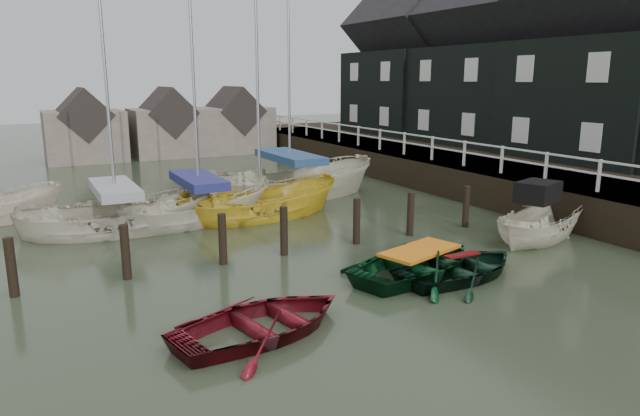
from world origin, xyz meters
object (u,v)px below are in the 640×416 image
rowboat_dkgreen (461,277)px  sailboat_a (118,230)px  sailboat_b (200,218)px  sailboat_c (261,216)px  rowboat_green (419,274)px  sailboat_d (290,196)px  rowboat_red (264,334)px  motorboat (539,236)px

rowboat_dkgreen → sailboat_a: 11.06m
sailboat_b → sailboat_c: bearing=-122.9°
rowboat_green → rowboat_dkgreen: rowboat_green is taller
sailboat_b → sailboat_d: (4.53, 2.17, -0.01)m
rowboat_red → sailboat_c: bearing=-33.3°
rowboat_dkgreen → sailboat_c: (-2.07, 8.35, 0.01)m
sailboat_b → sailboat_c: (2.09, -0.52, -0.06)m
rowboat_green → sailboat_b: bearing=5.9°
rowboat_green → rowboat_dkgreen: bearing=-146.7°
sailboat_c → sailboat_d: 3.64m
sailboat_a → sailboat_b: sailboat_b is taller
rowboat_dkgreen → sailboat_a: bearing=31.4°
motorboat → sailboat_b: size_ratio=0.40×
rowboat_green → rowboat_red: bearing=89.9°
motorboat → sailboat_c: bearing=27.4°
rowboat_dkgreen → sailboat_d: size_ratio=0.29×
motorboat → sailboat_a: sailboat_a is taller
rowboat_green → sailboat_d: bearing=-22.9°
sailboat_a → sailboat_c: 4.92m
rowboat_red → rowboat_dkgreen: 5.72m
motorboat → sailboat_b: (-8.71, 7.30, -0.03)m
rowboat_dkgreen → motorboat: bearing=-78.7°
rowboat_green → sailboat_a: 10.03m
sailboat_d → rowboat_red: bearing=157.8°
rowboat_green → motorboat: (5.35, 0.90, 0.09)m
rowboat_red → motorboat: bearing=-88.9°
sailboat_c → sailboat_d: sailboat_d is taller
sailboat_a → rowboat_dkgreen: bearing=-132.8°
sailboat_c → sailboat_d: bearing=-44.8°
rowboat_dkgreen → motorboat: motorboat is taller
rowboat_dkgreen → sailboat_d: bearing=-9.7°
rowboat_red → sailboat_a: sailboat_a is taller
sailboat_a → sailboat_d: 7.76m
motorboat → sailboat_d: bearing=6.9°
sailboat_c → sailboat_d: size_ratio=0.73×
motorboat → sailboat_b: 11.37m
sailboat_b → rowboat_dkgreen: bearing=-173.8°
sailboat_b → sailboat_d: 5.02m
sailboat_c → rowboat_dkgreen: bearing=-168.7°
rowboat_red → sailboat_b: sailboat_b is taller
rowboat_green → sailboat_a: size_ratio=0.42×
rowboat_green → sailboat_a: (-6.18, 7.90, 0.06)m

